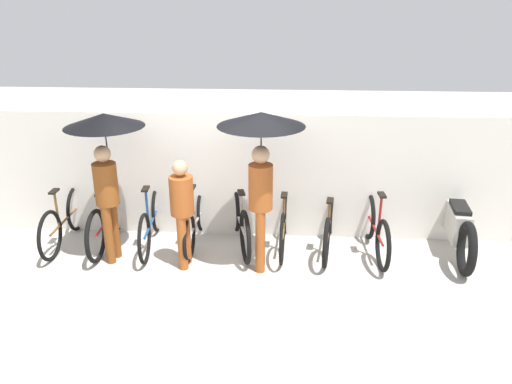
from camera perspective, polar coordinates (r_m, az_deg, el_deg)
ground_plane at (r=6.46m, az=-5.98°, el=-11.60°), size 30.00×30.00×0.00m
back_wall at (r=7.65m, az=-4.10°, el=1.93°), size 13.82×0.12×1.93m
parked_bicycle_0 at (r=8.05m, az=-21.07°, el=-2.97°), size 0.44×1.72×1.09m
parked_bicycle_1 at (r=7.80m, az=-16.64°, el=-3.08°), size 0.44×1.79×0.98m
parked_bicycle_2 at (r=7.62m, az=-11.90°, el=-3.32°), size 0.44×1.76×1.11m
parked_bicycle_3 at (r=7.55m, az=-6.87°, el=-3.32°), size 0.44×1.72×1.11m
parked_bicycle_4 at (r=7.46m, az=-1.86°, el=-3.27°), size 0.58×1.79×0.99m
parked_bicycle_5 at (r=7.42m, az=3.24°, el=-3.50°), size 0.44×1.73×1.08m
parked_bicycle_6 at (r=7.44m, az=8.36°, el=-3.79°), size 0.45×1.78×1.07m
parked_bicycle_7 at (r=7.45m, az=13.49°, el=-4.10°), size 0.44×1.71×0.99m
pedestrian_leading at (r=6.96m, az=-16.88°, el=5.12°), size 1.06×1.06×2.09m
pedestrian_center at (r=6.74m, az=-8.43°, el=-1.66°), size 0.32×0.32×1.54m
pedestrian_trailing at (r=6.41m, az=0.57°, el=5.45°), size 1.14×1.14×2.16m
motorcycle at (r=7.82m, az=22.02°, el=-3.57°), size 0.58×2.05×0.94m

